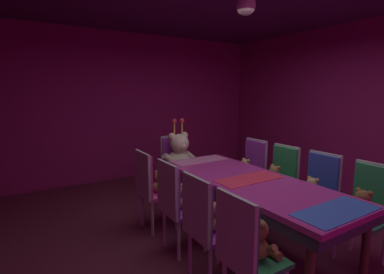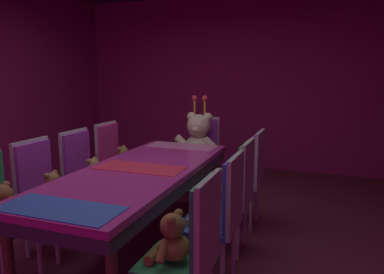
% 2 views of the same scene
% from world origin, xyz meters
% --- Properties ---
extents(ground_plane, '(7.90, 7.90, 0.00)m').
position_xyz_m(ground_plane, '(0.00, 0.00, 0.00)').
color(ground_plane, '#591E33').
extents(wall_back, '(5.20, 0.12, 2.80)m').
position_xyz_m(wall_back, '(0.00, 3.20, 1.40)').
color(wall_back, '#8C1959').
rests_on(wall_back, ground_plane).
extents(wall_right, '(0.12, 6.40, 2.80)m').
position_xyz_m(wall_right, '(2.60, 0.00, 1.40)').
color(wall_right, '#8C1959').
rests_on(wall_right, ground_plane).
extents(banquet_table, '(0.90, 2.37, 0.75)m').
position_xyz_m(banquet_table, '(0.00, 0.00, 0.65)').
color(banquet_table, '#B22D8C').
rests_on(banquet_table, ground_plane).
extents(chair_left_0, '(0.42, 0.41, 0.98)m').
position_xyz_m(chair_left_0, '(-0.81, -0.82, 0.60)').
color(chair_left_0, '#268C4C').
rests_on(chair_left_0, ground_plane).
extents(teddy_left_0, '(0.26, 0.33, 0.31)m').
position_xyz_m(teddy_left_0, '(-0.67, -0.82, 0.59)').
color(teddy_left_0, brown).
rests_on(teddy_left_0, chair_left_0).
extents(chair_left_1, '(0.42, 0.41, 0.98)m').
position_xyz_m(chair_left_1, '(-0.81, -0.30, 0.60)').
color(chair_left_1, purple).
rests_on(chair_left_1, ground_plane).
extents(teddy_left_1, '(0.22, 0.28, 0.27)m').
position_xyz_m(teddy_left_1, '(-0.67, -0.30, 0.57)').
color(teddy_left_1, olive).
rests_on(teddy_left_1, chair_left_1).
extents(chair_left_2, '(0.42, 0.41, 0.98)m').
position_xyz_m(chair_left_2, '(-0.80, 0.26, 0.60)').
color(chair_left_2, purple).
rests_on(chair_left_2, ground_plane).
extents(teddy_left_2, '(0.21, 0.28, 0.26)m').
position_xyz_m(teddy_left_2, '(-0.65, 0.26, 0.57)').
color(teddy_left_2, '#9E7247').
rests_on(teddy_left_2, chair_left_2).
extents(chair_left_3, '(0.42, 0.41, 0.98)m').
position_xyz_m(chair_left_3, '(-0.82, 0.86, 0.60)').
color(chair_left_3, '#CC338C').
rests_on(chair_left_3, ground_plane).
extents(teddy_left_3, '(0.22, 0.28, 0.26)m').
position_xyz_m(teddy_left_3, '(-0.67, 0.86, 0.57)').
color(teddy_left_3, olive).
rests_on(teddy_left_3, chair_left_3).
extents(chair_right_0, '(0.42, 0.41, 0.98)m').
position_xyz_m(chair_right_0, '(0.81, -0.86, 0.60)').
color(chair_right_0, '#268C4C').
rests_on(chair_right_0, ground_plane).
extents(teddy_right_0, '(0.24, 0.31, 0.30)m').
position_xyz_m(teddy_right_0, '(0.66, -0.86, 0.59)').
color(teddy_right_0, brown).
rests_on(teddy_right_0, chair_right_0).
extents(chair_right_1, '(0.42, 0.41, 0.98)m').
position_xyz_m(chair_right_1, '(0.83, -0.29, 0.60)').
color(chair_right_1, '#2D47B2').
rests_on(chair_right_1, ground_plane).
extents(teddy_right_1, '(0.22, 0.28, 0.27)m').
position_xyz_m(teddy_right_1, '(0.68, -0.29, 0.57)').
color(teddy_right_1, tan).
rests_on(teddy_right_1, chair_right_1).
extents(chair_right_2, '(0.42, 0.41, 0.98)m').
position_xyz_m(chair_right_2, '(0.81, 0.25, 0.60)').
color(chair_right_2, '#268C4C').
rests_on(chair_right_2, ground_plane).
extents(teddy_right_2, '(0.24, 0.30, 0.29)m').
position_xyz_m(teddy_right_2, '(0.67, 0.25, 0.58)').
color(teddy_right_2, olive).
rests_on(teddy_right_2, chair_right_2).
extents(chair_right_3, '(0.42, 0.41, 0.98)m').
position_xyz_m(chair_right_3, '(0.81, 0.82, 0.60)').
color(chair_right_3, purple).
rests_on(chair_right_3, ground_plane).
extents(teddy_right_3, '(0.21, 0.27, 0.26)m').
position_xyz_m(teddy_right_3, '(0.67, 0.82, 0.57)').
color(teddy_right_3, tan).
rests_on(teddy_right_3, chair_right_3).
extents(throne_chair, '(0.41, 0.42, 0.98)m').
position_xyz_m(throne_chair, '(0.00, 1.73, 0.60)').
color(throne_chair, purple).
rests_on(throne_chair, ground_plane).
extents(king_teddy_bear, '(0.64, 0.49, 0.82)m').
position_xyz_m(king_teddy_bear, '(0.00, 1.56, 0.72)').
color(king_teddy_bear, beige).
rests_on(king_teddy_bear, throne_chair).
extents(pendant_light, '(0.20, 0.20, 0.20)m').
position_xyz_m(pendant_light, '(-0.04, 0.09, 2.55)').
color(pendant_light, white).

